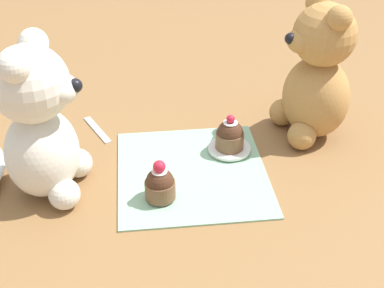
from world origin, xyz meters
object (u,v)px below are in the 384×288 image
(saucer_plate, at_px, (229,148))
(teddy_bear_cream, at_px, (39,124))
(cupcake_near_tan_bear, at_px, (230,136))
(cupcake_near_cream_bear, at_px, (160,184))
(teddy_bear_tan, at_px, (317,76))
(teaspoon, at_px, (97,129))

(saucer_plate, bearing_deg, teddy_bear_cream, 103.19)
(teddy_bear_cream, xyz_separation_m, cupcake_near_tan_bear, (0.07, -0.29, -0.08))
(cupcake_near_tan_bear, bearing_deg, cupcake_near_cream_bear, 132.34)
(teddy_bear_cream, xyz_separation_m, teddy_bear_tan, (0.12, -0.44, -0.01))
(teddy_bear_cream, bearing_deg, saucer_plate, -66.35)
(teddy_bear_cream, bearing_deg, teddy_bear_tan, -65.01)
(teddy_bear_tan, xyz_separation_m, cupcake_near_tan_bear, (-0.05, 0.15, -0.08))
(cupcake_near_cream_bear, bearing_deg, teddy_bear_cream, 74.81)
(teddy_bear_tan, height_order, cupcake_near_cream_bear, teddy_bear_tan)
(teddy_bear_tan, xyz_separation_m, cupcake_near_cream_bear, (-0.16, 0.28, -0.08))
(saucer_plate, height_order, teaspoon, saucer_plate)
(saucer_plate, distance_m, cupcake_near_tan_bear, 0.03)
(saucer_plate, relative_size, teaspoon, 0.72)
(teddy_bear_tan, relative_size, saucer_plate, 3.44)
(teddy_bear_tan, relative_size, cupcake_near_cream_bear, 3.78)
(teddy_bear_cream, bearing_deg, cupcake_near_tan_bear, -66.35)
(teddy_bear_cream, distance_m, cupcake_near_tan_bear, 0.31)
(teddy_bear_cream, xyz_separation_m, cupcake_near_cream_bear, (-0.05, -0.17, -0.09))
(teddy_bear_tan, height_order, cupcake_near_tan_bear, teddy_bear_tan)
(saucer_plate, bearing_deg, cupcake_near_tan_bear, 0.00)
(teddy_bear_tan, distance_m, cupcake_near_tan_bear, 0.18)
(teddy_bear_cream, xyz_separation_m, saucer_plate, (0.07, -0.29, -0.11))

